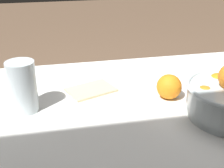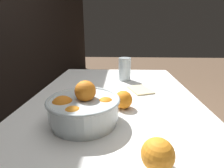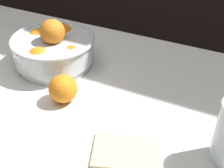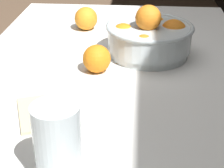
# 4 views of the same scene
# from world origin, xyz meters

# --- Properties ---
(dining_table) EXTENTS (1.38, 0.80, 0.73)m
(dining_table) POSITION_xyz_m (0.00, 0.00, 0.65)
(dining_table) COLOR white
(dining_table) RESTS_ON ground_plane
(fruit_bowl) EXTENTS (0.26, 0.26, 0.15)m
(fruit_bowl) POSITION_xyz_m (-0.17, 0.10, 0.78)
(fruit_bowl) COLOR silver
(fruit_bowl) RESTS_ON dining_table
(orange_loose_near_bowl) EXTENTS (0.08, 0.08, 0.08)m
(orange_loose_near_bowl) POSITION_xyz_m (-0.04, -0.04, 0.77)
(orange_loose_near_bowl) COLOR orange
(orange_loose_near_bowl) RESTS_ON dining_table
(napkin) EXTENTS (0.17, 0.14, 0.01)m
(napkin) POSITION_xyz_m (0.18, -0.14, 0.73)
(napkin) COLOR beige
(napkin) RESTS_ON dining_table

